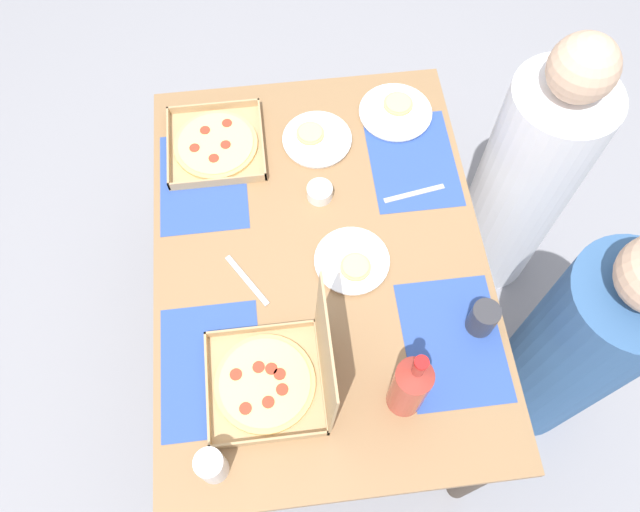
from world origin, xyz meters
name	(u,v)px	position (x,y,z in m)	size (l,w,h in m)	color
ground_plane	(320,341)	(0.00, 0.00, 0.00)	(6.00, 6.00, 0.00)	gray
dining_table	(320,273)	(0.00, 0.00, 0.62)	(1.31, 0.94, 0.74)	#3F3328
placemat_near_left	(203,181)	(-0.29, -0.32, 0.74)	(0.36, 0.26, 0.00)	#2D4C9E
placemat_near_right	(211,369)	(0.29, -0.32, 0.74)	(0.36, 0.26, 0.00)	#2D4C9E
placemat_far_left	(412,160)	(-0.29, 0.32, 0.74)	(0.36, 0.26, 0.00)	#2D4C9E
placemat_far_right	(453,341)	(0.29, 0.32, 0.74)	(0.36, 0.26, 0.00)	#2D4C9E
pizza_box_center	(278,377)	(0.35, -0.15, 0.79)	(0.30, 0.31, 0.33)	tan
pizza_box_edge_far	(216,145)	(-0.42, -0.28, 0.75)	(0.30, 0.30, 0.04)	tan
plate_middle	(396,112)	(-0.48, 0.30, 0.75)	(0.23, 0.23, 0.03)	white
plate_near_right	(352,262)	(0.03, 0.09, 0.75)	(0.21, 0.21, 0.03)	white
plate_far_right	(316,139)	(-0.40, 0.04, 0.75)	(0.22, 0.22, 0.03)	white
soda_bottle	(410,386)	(0.43, 0.16, 0.87)	(0.09, 0.09, 0.32)	#B2382D
cup_clear_left	(483,318)	(0.26, 0.40, 0.79)	(0.07, 0.07, 0.10)	#333338
cup_clear_right	(212,466)	(0.55, -0.32, 0.79)	(0.07, 0.07, 0.11)	silver
condiment_bowl	(320,192)	(-0.20, 0.02, 0.76)	(0.08, 0.08, 0.04)	white
fork_by_near_left	(414,194)	(-0.17, 0.31, 0.74)	(0.19, 0.02, 0.01)	#B7B7BC
fork_by_far_left	(247,280)	(0.05, -0.21, 0.74)	(0.19, 0.02, 0.01)	#B7B7BC
diner_left_seat	(522,184)	(-0.29, 0.73, 0.53)	(0.32, 0.32, 1.18)	white
diner_right_seat	(572,350)	(0.29, 0.73, 0.52)	(0.32, 0.32, 1.15)	#33598C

